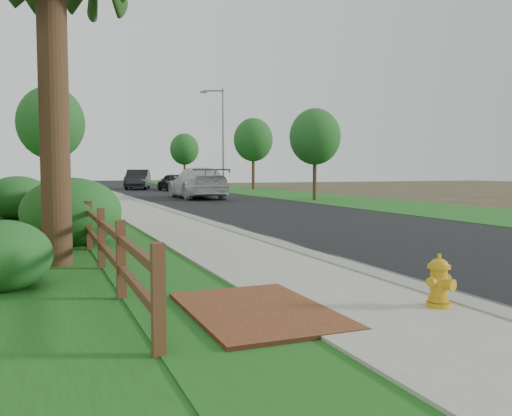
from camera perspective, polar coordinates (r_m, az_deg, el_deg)
name	(u,v)px	position (r m, az deg, el deg)	size (l,w,h in m)	color
ground	(367,286)	(8.49, 11.58, -8.05)	(120.00, 120.00, 0.00)	#37301E
road	(165,192)	(42.94, -9.58, 1.69)	(8.00, 90.00, 0.02)	black
curb	(110,192)	(42.24, -15.16, 1.64)	(0.40, 90.00, 0.12)	gray
wet_gutter	(114,192)	(42.28, -14.69, 1.60)	(0.50, 90.00, 0.00)	black
sidewalk	(92,192)	(42.10, -16.92, 1.58)	(2.20, 90.00, 0.10)	gray
grass_strip	(65,193)	(41.98, -19.50, 1.49)	(1.60, 90.00, 0.06)	#1F4F16
verge_far	(247,190)	(44.93, -0.95, 1.87)	(6.00, 90.00, 0.04)	#1F4F16
brick_patch	(258,313)	(6.60, 0.18, -10.99)	(1.60, 2.40, 0.11)	brown
ranch_fence	(85,218)	(13.39, -17.59, -1.04)	(0.12, 16.92, 1.10)	#482518
fire_hydrant	(439,282)	(7.02, 18.71, -7.44)	(0.43, 0.35, 0.65)	orange
white_suv	(197,183)	(33.00, -6.18, 2.64)	(2.58, 6.36, 1.85)	silver
dark_car_mid	(173,182)	(44.98, -8.78, 2.73)	(1.68, 4.18, 1.42)	black
dark_car_far	(138,179)	(48.95, -12.33, 2.97)	(1.83, 5.25, 1.73)	black
streetlight	(221,134)	(41.97, -3.68, 7.80)	(1.74, 0.86, 7.92)	slate
shrub_a	(2,256)	(8.65, -25.14, -4.61)	(1.39, 1.39, 1.05)	#1C4A1A
shrub_b	(72,212)	(13.15, -18.84, -0.39)	(2.27, 2.27, 1.59)	#1C4A1A
shrub_c	(61,201)	(19.04, -19.82, 0.69)	(2.00, 2.00, 1.44)	#1C4A1A
shrub_d	(18,198)	(20.94, -23.79, 1.00)	(2.26, 2.26, 1.54)	#1C4A1A
tree_near_left	(51,123)	(29.89, -20.78, 8.36)	(3.39, 3.39, 6.00)	#3E2619
tree_near_right	(315,137)	(30.88, 6.23, 7.46)	(2.89, 2.89, 5.19)	#3E2619
tree_mid_right	(253,140)	(47.71, -0.29, 7.18)	(3.44, 3.44, 6.24)	#3E2619
tree_far_right	(184,149)	(57.29, -7.55, 6.15)	(2.99, 2.99, 5.51)	#3E2619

